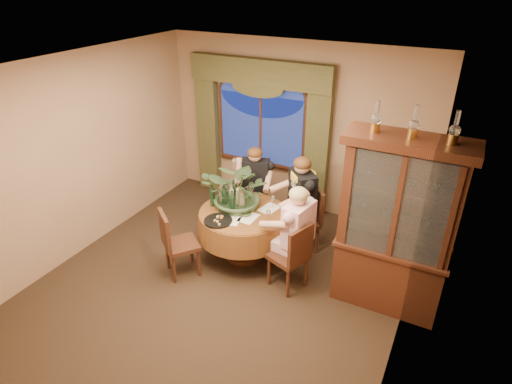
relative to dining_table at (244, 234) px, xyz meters
The scene contains 37 objects.
floor 0.83m from the dining_table, 87.71° to the right, with size 5.00×5.00×0.00m, color black.
wall_back 2.03m from the dining_table, 89.03° to the left, with size 4.50×4.50×0.00m, color #956E50.
wall_right 2.61m from the dining_table, 18.06° to the right, with size 5.00×5.00×0.00m, color #956E50.
ceiling 2.54m from the dining_table, 87.71° to the right, with size 5.00×5.00×0.00m, color white.
window 2.01m from the dining_table, 108.68° to the left, with size 1.62×0.10×1.32m, color navy, non-canonical shape.
arched_transom 2.47m from the dining_table, 108.68° to the left, with size 1.60×0.06×0.44m, color navy, non-canonical shape.
drapery_left 2.43m from the dining_table, 134.35° to the left, with size 0.38×0.14×2.32m, color #3F3E1F.
drapery_right 1.88m from the dining_table, 74.31° to the left, with size 0.38×0.14×2.32m, color #3F3E1F.
swag_valance 2.56m from the dining_table, 109.54° to the left, with size 2.45×0.16×0.42m, color #3F3E1F, non-canonical shape.
dining_table is the anchor object (origin of this frame).
china_cabinet 2.15m from the dining_table, ahead, with size 1.36×0.54×2.20m, color #37180E.
oil_lamp_left 2.58m from the dining_table, ahead, with size 0.11×0.11×0.34m, color #A5722D, non-canonical shape.
oil_lamp_center 2.84m from the dining_table, ahead, with size 0.11×0.11×0.34m, color #A5722D, non-canonical shape.
oil_lamp_right 3.12m from the dining_table, ahead, with size 0.11×0.11×0.34m, color #A5722D, non-canonical shape.
chair_right 0.88m from the dining_table, 20.35° to the right, with size 0.42×0.42×0.96m, color black.
chair_back_right 0.89m from the dining_table, 40.53° to the left, with size 0.42×0.42×0.96m, color black.
chair_back 0.83m from the dining_table, 113.96° to the left, with size 0.42×0.42×0.96m, color black.
chair_front_left 0.91m from the dining_table, 128.44° to the right, with size 0.42×0.42×0.96m, color black.
person_pink 0.96m from the dining_table, 10.65° to the right, with size 0.50×0.46×1.40m, color beige, non-canonical shape.
person_back 0.95m from the dining_table, 106.45° to the left, with size 0.48×0.44×1.35m, color black, non-canonical shape.
person_scarf 0.94m from the dining_table, 43.65° to the left, with size 0.52×0.48×1.46m, color black, non-canonical shape.
stoneware_vase 0.54m from the dining_table, 133.53° to the left, with size 0.15×0.15×0.27m, color #8C7959, non-canonical shape.
centerpiece_plant 1.01m from the dining_table, 135.27° to the left, with size 0.98×1.09×0.85m, color #395232.
olive_bowl 0.42m from the dining_table, 45.13° to the right, with size 0.17×0.17×0.05m, color #495B2F.
cheese_platter 0.57m from the dining_table, 113.46° to the right, with size 0.38×0.38×0.02m, color black.
wine_bottle_0 0.61m from the dining_table, behind, with size 0.07×0.07×0.33m, color black.
wine_bottle_1 0.67m from the dining_table, 169.07° to the left, with size 0.07×0.07×0.33m, color tan.
wine_bottle_2 0.56m from the dining_table, 146.89° to the right, with size 0.07×0.07×0.33m, color black.
wine_bottle_3 0.59m from the dining_table, 162.25° to the left, with size 0.07×0.07×0.33m, color tan.
wine_bottle_4 0.71m from the dining_table, behind, with size 0.07×0.07×0.33m, color black.
wine_bottle_5 0.63m from the dining_table, 142.60° to the left, with size 0.07×0.07×0.33m, color black.
tasting_paper_0 0.43m from the dining_table, 40.04° to the right, with size 0.21×0.30×0.00m, color white.
tasting_paper_1 0.53m from the dining_table, 37.89° to the left, with size 0.21×0.30×0.00m, color white.
tasting_paper_2 0.46m from the dining_table, 94.05° to the right, with size 0.21×0.30×0.00m, color white.
wine_glass_person_pink 0.63m from the dining_table, 10.65° to the right, with size 0.07×0.07×0.18m, color silver, non-canonical shape.
wine_glass_person_back 0.63m from the dining_table, 106.45° to the left, with size 0.07×0.07×0.18m, color silver, non-canonical shape.
wine_glass_person_scarf 0.63m from the dining_table, 43.65° to the left, with size 0.07×0.07×0.18m, color silver, non-canonical shape.
Camera 1 is at (2.45, -3.71, 3.75)m, focal length 30.00 mm.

